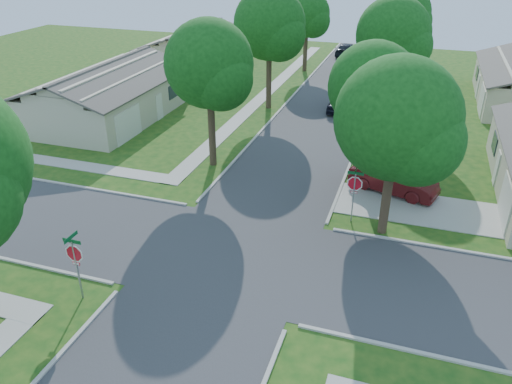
{
  "coord_description": "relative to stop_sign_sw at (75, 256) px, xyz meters",
  "views": [
    {
      "loc": [
        6.95,
        -17.59,
        13.19
      ],
      "look_at": [
        0.03,
        3.34,
        1.6
      ],
      "focal_mm": 35.0,
      "sensor_mm": 36.0,
      "label": 1
    }
  ],
  "objects": [
    {
      "name": "tree_e_mid",
      "position": [
        9.46,
        25.71,
        4.22
      ],
      "size": [
        5.59,
        5.4,
        9.21
      ],
      "color": "#38281C",
      "rests_on": "ground"
    },
    {
      "name": "tree_w_mid",
      "position": [
        0.06,
        25.71,
        4.46
      ],
      "size": [
        5.8,
        5.6,
        9.56
      ],
      "color": "#38281C",
      "rests_on": "ground"
    },
    {
      "name": "stop_sign_ne",
      "position": [
        9.4,
        9.4,
        0.0
      ],
      "size": [
        1.05,
        0.8,
        2.98
      ],
      "color": "gray",
      "rests_on": "ground"
    },
    {
      "name": "house_nw_far",
      "position": [
        -11.29,
        36.7,
        -0.51
      ],
      "size": [
        8.42,
        13.6,
        4.23
      ],
      "color": "#BAAC93",
      "rests_on": "ground"
    },
    {
      "name": "tree_w_far",
      "position": [
        0.05,
        38.71,
        3.48
      ],
      "size": [
        4.76,
        4.6,
        8.04
      ],
      "color": "#38281C",
      "rests_on": "ground"
    },
    {
      "name": "stop_sign_sw",
      "position": [
        0.0,
        0.0,
        0.0
      ],
      "size": [
        1.05,
        0.8,
        2.98
      ],
      "color": "gray",
      "rests_on": "ground"
    },
    {
      "name": "road_ns",
      "position": [
        4.7,
        4.7,
        -2.03
      ],
      "size": [
        7.0,
        100.0,
        0.02
      ],
      "primitive_type": "cube",
      "color": "#333335",
      "rests_on": "ground"
    },
    {
      "name": "house_nw_near",
      "position": [
        -11.29,
        19.7,
        -0.51
      ],
      "size": [
        8.42,
        13.6,
        4.23
      ],
      "color": "#BAAC93",
      "rests_on": "ground"
    },
    {
      "name": "tree_ne_corner",
      "position": [
        11.06,
        8.91,
        3.56
      ],
      "size": [
        5.8,
        5.6,
        8.66
      ],
      "color": "#38281C",
      "rests_on": "ground"
    },
    {
      "name": "car_curb_east",
      "position": [
        5.9,
        27.16,
        -1.21
      ],
      "size": [
        1.96,
        4.82,
        1.64
      ],
      "primitive_type": "imported",
      "rotation": [
        0.0,
        0.0,
        -0.01
      ],
      "color": "black",
      "rests_on": "ground"
    },
    {
      "name": "tree_e_far",
      "position": [
        9.45,
        38.71,
        3.95
      ],
      "size": [
        5.17,
        5.0,
        8.72
      ],
      "color": "#38281C",
      "rests_on": "ground"
    },
    {
      "name": "sidewalk_ne",
      "position": [
        10.8,
        30.7,
        -2.01
      ],
      "size": [
        1.2,
        40.0,
        0.04
      ],
      "primitive_type": "cube",
      "color": "#9E9B91",
      "rests_on": "ground"
    },
    {
      "name": "car_driveway",
      "position": [
        11.14,
        13.4,
        -1.23
      ],
      "size": [
        5.16,
        3.06,
        1.61
      ],
      "primitive_type": "imported",
      "rotation": [
        0.0,
        0.0,
        1.27
      ],
      "color": "#4B0F11",
      "rests_on": "ground"
    },
    {
      "name": "car_curb_west",
      "position": [
        3.07,
        47.33,
        -1.32
      ],
      "size": [
        2.42,
        5.03,
        1.41
      ],
      "primitive_type": "imported",
      "rotation": [
        0.0,
        0.0,
        3.05
      ],
      "color": "black",
      "rests_on": "ground"
    },
    {
      "name": "ground",
      "position": [
        4.7,
        4.7,
        -2.03
      ],
      "size": [
        100.0,
        100.0,
        0.0
      ],
      "primitive_type": "plane",
      "color": "#164813",
      "rests_on": "ground"
    },
    {
      "name": "tree_e_near",
      "position": [
        9.45,
        13.71,
        3.61
      ],
      "size": [
        4.97,
        4.8,
        8.28
      ],
      "color": "#38281C",
      "rests_on": "ground"
    },
    {
      "name": "driveway",
      "position": [
        12.6,
        11.8,
        -2.01
      ],
      "size": [
        8.8,
        3.6,
        0.05
      ],
      "primitive_type": "cube",
      "color": "#9E9B91",
      "rests_on": "ground"
    },
    {
      "name": "sidewalk_nw",
      "position": [
        -1.4,
        30.7,
        -2.01
      ],
      "size": [
        1.2,
        40.0,
        0.04
      ],
      "primitive_type": "cube",
      "color": "#9E9B91",
      "rests_on": "ground"
    },
    {
      "name": "tree_w_near",
      "position": [
        0.06,
        13.71,
        4.08
      ],
      "size": [
        5.38,
        5.2,
        8.97
      ],
      "color": "#38281C",
      "rests_on": "ground"
    }
  ]
}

